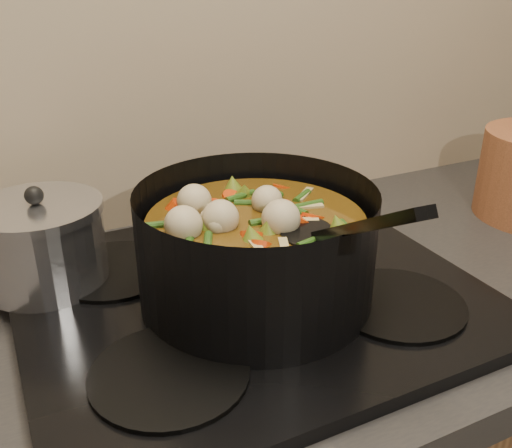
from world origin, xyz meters
name	(u,v)px	position (x,y,z in m)	size (l,w,h in m)	color
stovetop	(248,293)	(0.00, 1.93, 0.92)	(0.62, 0.54, 0.03)	black
stockpot	(256,249)	(0.00, 1.90, 1.00)	(0.38, 0.46, 0.23)	black
saucepan	(42,243)	(-0.25, 2.08, 0.99)	(0.18, 0.18, 0.15)	silver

